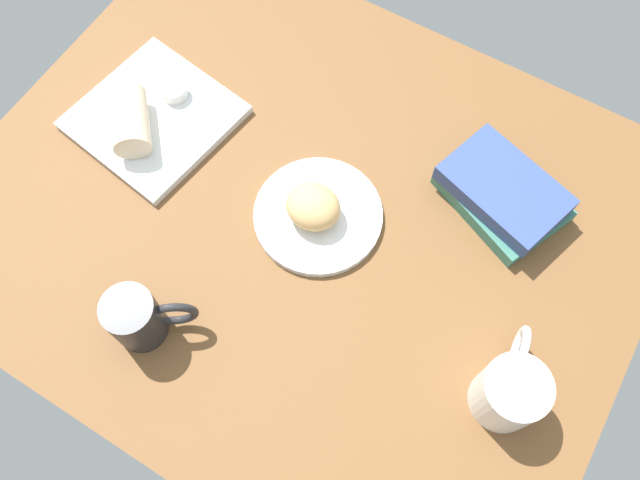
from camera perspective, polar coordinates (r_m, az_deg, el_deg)
dining_table at (r=108.93cm, az=-1.52°, el=1.96°), size 110.00×90.00×4.00cm
round_plate at (r=106.09cm, az=-0.17°, el=2.17°), size 21.06×21.06×1.40cm
scone_pastry at (r=102.83cm, az=-0.57°, el=3.00°), size 9.00×8.10×5.79cm
square_plate at (r=119.10cm, az=-14.30°, el=10.37°), size 27.57×27.57×1.60cm
sauce_cup at (r=119.07cm, az=-12.66°, el=12.67°), size 4.64×4.64×2.28cm
breakfast_wrap at (r=114.87cm, az=-16.28°, el=9.99°), size 12.25×12.66×6.23cm
book_stack at (r=109.45cm, az=15.75°, el=3.98°), size 23.20×20.59×6.15cm
coffee_mug at (r=96.15cm, az=16.31°, el=-12.55°), size 9.43×14.79×10.42cm
second_mug at (r=98.64cm, az=-15.62°, el=-6.58°), size 11.62×10.01×10.24cm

